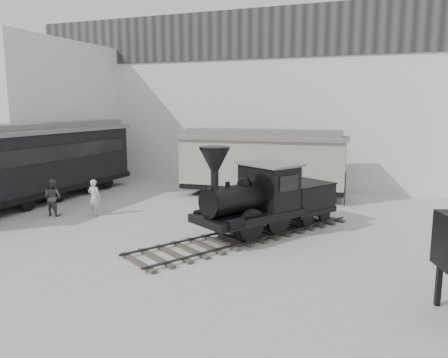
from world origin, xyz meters
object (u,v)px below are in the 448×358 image
at_px(boxcar, 262,162).
at_px(visitor_a, 94,197).
at_px(passenger_coach, 32,162).
at_px(visitor_b, 53,197).
at_px(locomotive, 262,202).

distance_m(boxcar, visitor_a, 9.36).
xyz_separation_m(boxcar, visitor_a, (-6.26, -6.87, -1.15)).
relative_size(boxcar, passenger_coach, 0.65).
bearing_deg(visitor_b, boxcar, -136.43).
xyz_separation_m(boxcar, visitor_b, (-8.09, -7.56, -1.13)).
height_order(passenger_coach, visitor_b, passenger_coach).
distance_m(boxcar, visitor_b, 11.13).
height_order(locomotive, visitor_b, locomotive).
height_order(visitor_a, visitor_b, visitor_b).
relative_size(boxcar, visitor_a, 5.51).
bearing_deg(visitor_b, visitor_a, -158.80).
distance_m(locomotive, visitor_b, 10.05).
height_order(locomotive, visitor_a, locomotive).
xyz_separation_m(locomotive, visitor_a, (-8.20, 0.15, -0.46)).
xyz_separation_m(locomotive, passenger_coach, (-12.93, 1.33, 0.84)).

